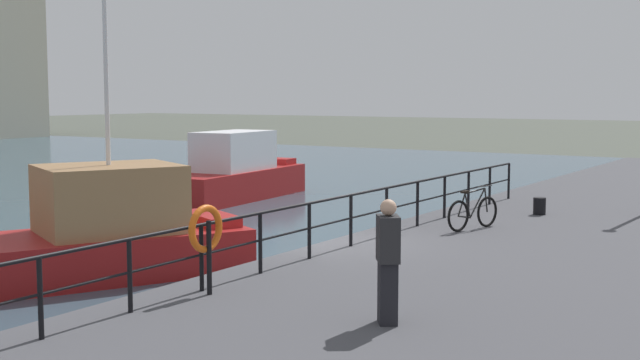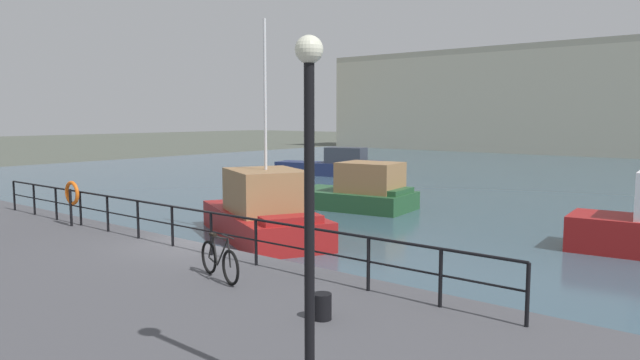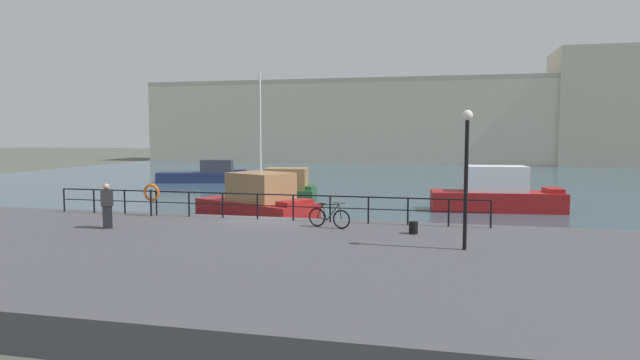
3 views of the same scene
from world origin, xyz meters
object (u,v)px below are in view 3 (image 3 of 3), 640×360
moored_harbor_tender (207,174)px  quay_lamp_post (466,160)px  moored_small_launch (278,189)px  moored_green_narrowboat (497,194)px  harbor_building (448,120)px  parked_bicycle (329,217)px  standing_person (107,206)px  moored_cabin_cruiser (258,201)px  mooring_bollard (413,228)px  life_ring_stand (151,193)px

moored_harbor_tender → quay_lamp_post: 35.76m
moored_small_launch → quay_lamp_post: quay_lamp_post is taller
moored_small_launch → moored_green_narrowboat: (13.58, -1.54, 0.19)m
harbor_building → parked_bicycle: size_ratio=44.91×
harbor_building → standing_person: bearing=-100.8°
moored_small_launch → moored_cabin_cruiser: bearing=-87.7°
harbor_building → moored_cabin_cruiser: 57.18m
moored_small_launch → moored_green_narrowboat: 13.67m
moored_small_launch → moored_harbor_tender: moored_small_launch is taller
mooring_bollard → quay_lamp_post: quay_lamp_post is taller
parked_bicycle → life_ring_stand: size_ratio=1.23×
standing_person → parked_bicycle: bearing=69.0°
moored_small_launch → mooring_bollard: bearing=-64.0°
harbor_building → moored_green_narrowboat: bearing=-86.8°
moored_harbor_tender → standing_person: bearing=-85.6°
moored_cabin_cruiser → mooring_bollard: moored_cabin_cruiser is taller
moored_cabin_cruiser → parked_bicycle: 8.35m
standing_person → moored_cabin_cruiser: bearing=126.2°
parked_bicycle → life_ring_stand: bearing=-171.6°
moored_cabin_cruiser → moored_harbor_tender: 22.19m
harbor_building → moored_harbor_tender: (-21.13, -37.27, -5.64)m
moored_harbor_tender → life_ring_stand: 25.88m
harbor_building → moored_small_launch: size_ratio=13.06×
moored_harbor_tender → quay_lamp_post: (21.74, -28.24, 2.93)m
moored_cabin_cruiser → life_ring_stand: moored_cabin_cruiser is taller
harbor_building → life_ring_stand: 62.96m
moored_green_narrowboat → quay_lamp_post: 15.70m
standing_person → mooring_bollard: bearing=62.4°
harbor_building → moored_small_launch: bearing=-102.5°
harbor_building → mooring_bollard: size_ratio=175.22×
moored_small_launch → quay_lamp_post: size_ratio=1.38×
moored_cabin_cruiser → moored_harbor_tender: bearing=148.4°
moored_harbor_tender → quay_lamp_post: size_ratio=1.95×
moored_green_narrowboat → moored_harbor_tender: bearing=145.7°
moored_harbor_tender → standing_person: size_ratio=4.91×
harbor_building → moored_green_narrowboat: harbor_building is taller
mooring_bollard → standing_person: size_ratio=0.26×
moored_cabin_cruiser → parked_bicycle: size_ratio=4.38×
parked_bicycle → harbor_building: bearing=102.3°
harbor_building → moored_harbor_tender: 43.21m
moored_small_launch → moored_green_narrowboat: moored_green_narrowboat is taller
moored_small_launch → quay_lamp_post: 20.53m
mooring_bollard → life_ring_stand: (-11.26, 1.62, 0.75)m
harbor_building → parked_bicycle: (-4.26, -62.67, -5.07)m
moored_harbor_tender → standing_person: (8.81, -27.46, 1.04)m
moored_cabin_cruiser → standing_person: bearing=-81.9°
parked_bicycle → moored_small_launch: bearing=131.0°
mooring_bollard → moored_green_narrowboat: bearing=73.3°
moored_cabin_cruiser → parked_bicycle: (5.19, -6.54, 0.34)m
moored_small_launch → moored_cabin_cruiser: moored_cabin_cruiser is taller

